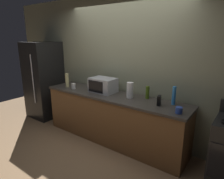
# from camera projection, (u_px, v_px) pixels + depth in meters

# --- Properties ---
(ground_plane) EXTENTS (8.00, 8.00, 0.00)m
(ground_plane) POSITION_uv_depth(u_px,v_px,m) (99.00, 148.00, 3.47)
(ground_plane) COLOR #93704C
(back_wall) EXTENTS (6.40, 0.10, 2.70)m
(back_wall) POSITION_uv_depth(u_px,v_px,m) (125.00, 67.00, 3.75)
(back_wall) COLOR gray
(back_wall) RESTS_ON ground_plane
(counter_run) EXTENTS (2.84, 0.64, 0.90)m
(counter_run) POSITION_uv_depth(u_px,v_px,m) (112.00, 118.00, 3.67)
(counter_run) COLOR brown
(counter_run) RESTS_ON ground_plane
(refrigerator) EXTENTS (0.72, 0.73, 1.80)m
(refrigerator) POSITION_uv_depth(u_px,v_px,m) (44.00, 80.00, 4.72)
(refrigerator) COLOR black
(refrigerator) RESTS_ON ground_plane
(microwave) EXTENTS (0.48, 0.35, 0.27)m
(microwave) POSITION_uv_depth(u_px,v_px,m) (103.00, 85.00, 3.69)
(microwave) COLOR #B7BABF
(microwave) RESTS_ON counter_run
(paper_towel_roll) EXTENTS (0.12, 0.12, 0.27)m
(paper_towel_roll) POSITION_uv_depth(u_px,v_px,m) (130.00, 90.00, 3.35)
(paper_towel_roll) COLOR white
(paper_towel_roll) RESTS_ON counter_run
(cordless_phone) EXTENTS (0.08, 0.12, 0.15)m
(cordless_phone) POSITION_uv_depth(u_px,v_px,m) (159.00, 101.00, 3.00)
(cordless_phone) COLOR black
(cordless_phone) RESTS_ON counter_run
(bottle_vinegar) EXTENTS (0.07, 0.07, 0.28)m
(bottle_vinegar) POSITION_uv_depth(u_px,v_px,m) (67.00, 80.00, 4.08)
(bottle_vinegar) COLOR beige
(bottle_vinegar) RESTS_ON counter_run
(bottle_spray_cleaner) EXTENTS (0.06, 0.06, 0.29)m
(bottle_spray_cleaner) POSITION_uv_depth(u_px,v_px,m) (174.00, 96.00, 3.01)
(bottle_spray_cleaner) COLOR #338CE5
(bottle_spray_cleaner) RESTS_ON counter_run
(bottle_olive_oil) EXTENTS (0.06, 0.06, 0.22)m
(bottle_olive_oil) POSITION_uv_depth(u_px,v_px,m) (147.00, 92.00, 3.31)
(bottle_olive_oil) COLOR #4C6B19
(bottle_olive_oil) RESTS_ON counter_run
(mug_blue) EXTENTS (0.09, 0.09, 0.09)m
(mug_blue) POSITION_uv_depth(u_px,v_px,m) (179.00, 110.00, 2.69)
(mug_blue) COLOR #2D4CB2
(mug_blue) RESTS_ON counter_run
(mug_white) EXTENTS (0.08, 0.08, 0.11)m
(mug_white) POSITION_uv_depth(u_px,v_px,m) (74.00, 86.00, 3.95)
(mug_white) COLOR white
(mug_white) RESTS_ON counter_run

